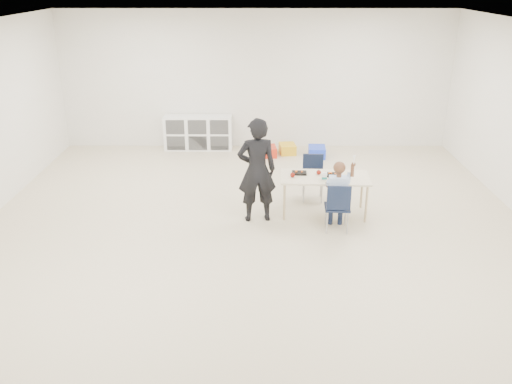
{
  "coord_description": "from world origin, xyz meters",
  "views": [
    {
      "loc": [
        0.03,
        -6.64,
        3.42
      ],
      "look_at": [
        0.01,
        -0.26,
        0.85
      ],
      "focal_mm": 38.0,
      "sensor_mm": 36.0,
      "label": 1
    }
  ],
  "objects_px": {
    "chair_near": "(337,206)",
    "adult": "(257,170)",
    "table": "(324,195)",
    "child": "(338,192)",
    "cubby_shelf": "(198,133)"
  },
  "relations": [
    {
      "from": "table",
      "to": "child",
      "type": "bearing_deg",
      "value": -74.77
    },
    {
      "from": "cubby_shelf",
      "to": "adult",
      "type": "relative_size",
      "value": 0.9
    },
    {
      "from": "child",
      "to": "adult",
      "type": "xyz_separation_m",
      "value": [
        -1.14,
        0.34,
        0.21
      ]
    },
    {
      "from": "table",
      "to": "chair_near",
      "type": "xyz_separation_m",
      "value": [
        0.12,
        -0.56,
        0.06
      ]
    },
    {
      "from": "child",
      "to": "cubby_shelf",
      "type": "bearing_deg",
      "value": 124.52
    },
    {
      "from": "table",
      "to": "child",
      "type": "relative_size",
      "value": 1.18
    },
    {
      "from": "adult",
      "to": "table",
      "type": "bearing_deg",
      "value": -175.95
    },
    {
      "from": "cubby_shelf",
      "to": "chair_near",
      "type": "bearing_deg",
      "value": -58.6
    },
    {
      "from": "table",
      "to": "cubby_shelf",
      "type": "relative_size",
      "value": 0.97
    },
    {
      "from": "chair_near",
      "to": "adult",
      "type": "relative_size",
      "value": 0.47
    },
    {
      "from": "table",
      "to": "child",
      "type": "xyz_separation_m",
      "value": [
        0.12,
        -0.56,
        0.27
      ]
    },
    {
      "from": "child",
      "to": "adult",
      "type": "height_order",
      "value": "adult"
    },
    {
      "from": "cubby_shelf",
      "to": "adult",
      "type": "height_order",
      "value": "adult"
    },
    {
      "from": "table",
      "to": "cubby_shelf",
      "type": "bearing_deg",
      "value": 127.22
    },
    {
      "from": "table",
      "to": "child",
      "type": "distance_m",
      "value": 0.63
    }
  ]
}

